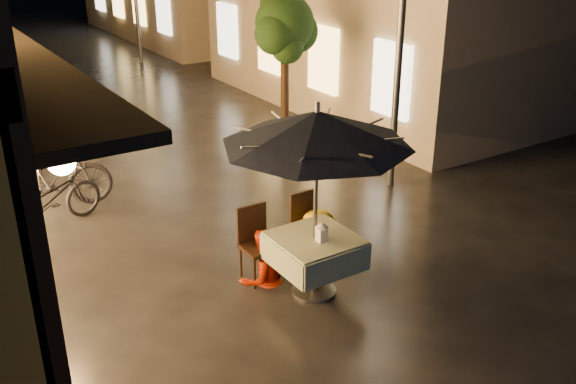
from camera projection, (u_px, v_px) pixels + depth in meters
ground at (315, 284)px, 8.21m from camera, size 90.00×90.00×0.00m
street_tree at (285, 27)px, 11.93m from camera, size 1.43×1.20×3.15m
streetlamp_near at (402, 14)px, 10.09m from camera, size 0.36×0.36×4.23m
cafe_table at (315, 251)px, 7.80m from camera, size 0.99×0.99×0.78m
patio_umbrella at (317, 128)px, 7.18m from camera, size 2.23×2.23×2.46m
cafe_chair_left at (256, 239)px, 8.19m from camera, size 0.42×0.42×0.97m
cafe_chair_right at (308, 224)px, 8.59m from camera, size 0.42×0.42×0.97m
table_lantern at (322, 231)px, 7.57m from camera, size 0.16×0.16×0.25m
person_orange at (262, 232)px, 8.03m from camera, size 0.69×0.55×1.39m
person_yellow at (319, 212)px, 8.43m from camera, size 1.05×0.71×1.50m
bicycle_0 at (47, 200)px, 9.50m from camera, size 1.85×1.09×0.92m
bicycle_1 at (53, 177)px, 10.11m from camera, size 1.88×0.84×1.09m
bicycle_3 at (15, 142)px, 11.94m from camera, size 1.58×1.03×0.92m
bicycle_4 at (4, 126)px, 12.82m from camera, size 1.89×1.16×0.94m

